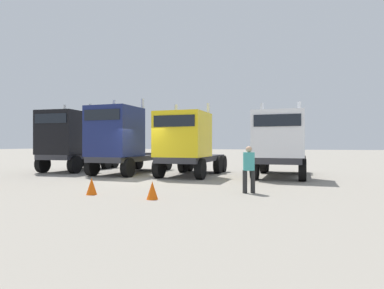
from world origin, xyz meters
name	(u,v)px	position (x,y,z in m)	size (l,w,h in m)	color
ground	(139,180)	(0.00, 0.00, 0.00)	(200.00, 200.00, 0.00)	gray
semi_truck_black	(70,141)	(-6.34, 2.89, 1.96)	(2.96, 6.19, 4.33)	#333338
semi_truck_navy	(121,140)	(-2.19, 2.08, 1.94)	(2.60, 6.39, 4.35)	#333338
semi_truck_yellow	(187,143)	(1.70, 2.20, 1.78)	(2.60, 5.85, 3.95)	#333338
semi_truck_white	(280,144)	(6.41, 3.07, 1.74)	(2.60, 6.14, 3.93)	#333338
visitor_with_camera	(249,166)	(5.69, -2.62, 0.95)	(0.51, 0.51, 1.65)	#272727
traffic_cone_mid	(152,190)	(3.04, -4.86, 0.28)	(0.36, 0.36, 0.56)	#F2590C
traffic_cone_far	(92,186)	(0.68, -4.66, 0.29)	(0.36, 0.36, 0.57)	#F2590C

